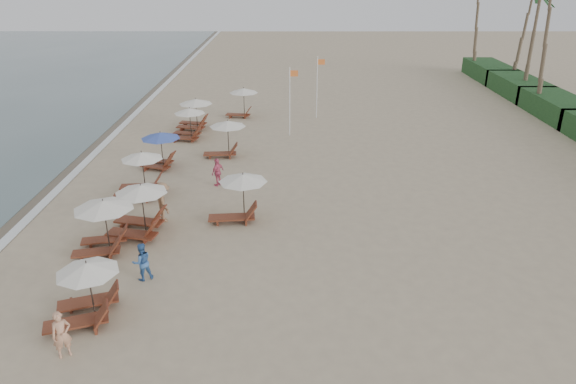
{
  "coord_description": "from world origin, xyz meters",
  "views": [
    {
      "loc": [
        0.96,
        -17.82,
        10.91
      ],
      "look_at": [
        1.0,
        4.32,
        1.3
      ],
      "focal_mm": 32.65,
      "sensor_mm": 36.0,
      "label": 1
    }
  ],
  "objects_px": {
    "lounger_station_4": "(159,148)",
    "beachgoer_near": "(62,335)",
    "lounger_station_1": "(101,224)",
    "lounger_station_5": "(187,124)",
    "inland_station_2": "(241,99)",
    "beachgoer_mid_a": "(142,262)",
    "inland_station_1": "(224,135)",
    "beachgoer_far_a": "(218,172)",
    "beachgoer_mid_b": "(163,202)",
    "lounger_station_0": "(83,294)",
    "flag_pole_near": "(290,99)",
    "inland_station_0": "(237,195)",
    "lounger_station_3": "(139,177)",
    "lounger_station_6": "(193,114)",
    "lounger_station_2": "(137,212)"
  },
  "relations": [
    {
      "from": "lounger_station_0",
      "to": "inland_station_2",
      "type": "xyz_separation_m",
      "value": [
        3.19,
        25.47,
        0.44
      ]
    },
    {
      "from": "lounger_station_0",
      "to": "beachgoer_far_a",
      "type": "distance_m",
      "value": 11.96
    },
    {
      "from": "inland_station_2",
      "to": "beachgoer_mid_a",
      "type": "bearing_deg",
      "value": -94.68
    },
    {
      "from": "lounger_station_1",
      "to": "lounger_station_3",
      "type": "relative_size",
      "value": 1.01
    },
    {
      "from": "beachgoer_near",
      "to": "inland_station_2",
      "type": "bearing_deg",
      "value": 50.01
    },
    {
      "from": "inland_station_2",
      "to": "beachgoer_mid_a",
      "type": "relative_size",
      "value": 1.75
    },
    {
      "from": "lounger_station_4",
      "to": "beachgoer_near",
      "type": "xyz_separation_m",
      "value": [
        0.71,
        -16.18,
        -0.39
      ]
    },
    {
      "from": "inland_station_1",
      "to": "flag_pole_near",
      "type": "relative_size",
      "value": 0.58
    },
    {
      "from": "beachgoer_mid_b",
      "to": "beachgoer_far_a",
      "type": "bearing_deg",
      "value": -52.0
    },
    {
      "from": "inland_station_0",
      "to": "inland_station_2",
      "type": "height_order",
      "value": "same"
    },
    {
      "from": "inland_station_1",
      "to": "lounger_station_6",
      "type": "bearing_deg",
      "value": 115.64
    },
    {
      "from": "lounger_station_0",
      "to": "lounger_station_4",
      "type": "height_order",
      "value": "lounger_station_0"
    },
    {
      "from": "lounger_station_0",
      "to": "beachgoer_mid_a",
      "type": "relative_size",
      "value": 1.71
    },
    {
      "from": "beachgoer_mid_a",
      "to": "flag_pole_near",
      "type": "xyz_separation_m",
      "value": [
        5.63,
        18.21,
        1.85
      ]
    },
    {
      "from": "inland_station_0",
      "to": "beachgoer_near",
      "type": "distance_m",
      "value": 10.21
    },
    {
      "from": "beachgoer_near",
      "to": "beachgoer_mid_b",
      "type": "xyz_separation_m",
      "value": [
        1.06,
        9.16,
        0.17
      ]
    },
    {
      "from": "beachgoer_near",
      "to": "beachgoer_mid_a",
      "type": "distance_m",
      "value": 4.42
    },
    {
      "from": "lounger_station_5",
      "to": "beachgoer_mid_a",
      "type": "bearing_deg",
      "value": -85.59
    },
    {
      "from": "beachgoer_near",
      "to": "lounger_station_5",
      "type": "bearing_deg",
      "value": 56.77
    },
    {
      "from": "inland_station_0",
      "to": "beachgoer_far_a",
      "type": "height_order",
      "value": "inland_station_0"
    },
    {
      "from": "inland_station_1",
      "to": "flag_pole_near",
      "type": "distance_m",
      "value": 6.09
    },
    {
      "from": "inland_station_1",
      "to": "beachgoer_far_a",
      "type": "height_order",
      "value": "inland_station_1"
    },
    {
      "from": "beachgoer_far_a",
      "to": "lounger_station_6",
      "type": "bearing_deg",
      "value": -131.32
    },
    {
      "from": "beachgoer_mid_b",
      "to": "lounger_station_5",
      "type": "bearing_deg",
      "value": -22.11
    },
    {
      "from": "lounger_station_3",
      "to": "inland_station_2",
      "type": "bearing_deg",
      "value": 75.26
    },
    {
      "from": "beachgoer_mid_a",
      "to": "beachgoer_mid_b",
      "type": "bearing_deg",
      "value": -116.27
    },
    {
      "from": "lounger_station_2",
      "to": "lounger_station_4",
      "type": "xyz_separation_m",
      "value": [
        -0.91,
        8.27,
        0.12
      ]
    },
    {
      "from": "lounger_station_1",
      "to": "inland_station_1",
      "type": "bearing_deg",
      "value": 72.43
    },
    {
      "from": "lounger_station_3",
      "to": "lounger_station_6",
      "type": "xyz_separation_m",
      "value": [
        0.8,
        12.08,
        0.07
      ]
    },
    {
      "from": "lounger_station_1",
      "to": "beachgoer_far_a",
      "type": "distance_m",
      "value": 8.05
    },
    {
      "from": "inland_station_0",
      "to": "beachgoer_mid_b",
      "type": "xyz_separation_m",
      "value": [
        -3.41,
        0.0,
        -0.35
      ]
    },
    {
      "from": "lounger_station_1",
      "to": "inland_station_1",
      "type": "height_order",
      "value": "lounger_station_1"
    },
    {
      "from": "lounger_station_1",
      "to": "lounger_station_5",
      "type": "bearing_deg",
      "value": 87.01
    },
    {
      "from": "lounger_station_3",
      "to": "beachgoer_mid_a",
      "type": "bearing_deg",
      "value": -74.75
    },
    {
      "from": "beachgoer_mid_b",
      "to": "beachgoer_far_a",
      "type": "height_order",
      "value": "beachgoer_mid_b"
    },
    {
      "from": "lounger_station_4",
      "to": "beachgoer_near",
      "type": "height_order",
      "value": "lounger_station_4"
    },
    {
      "from": "lounger_station_0",
      "to": "beachgoer_near",
      "type": "xyz_separation_m",
      "value": [
        -0.02,
        -1.83,
        -0.2
      ]
    },
    {
      "from": "lounger_station_2",
      "to": "inland_station_2",
      "type": "bearing_deg",
      "value": 81.16
    },
    {
      "from": "lounger_station_5",
      "to": "beachgoer_mid_b",
      "type": "distance_m",
      "value": 12.52
    },
    {
      "from": "inland_station_2",
      "to": "lounger_station_1",
      "type": "bearing_deg",
      "value": -100.89
    },
    {
      "from": "lounger_station_4",
      "to": "lounger_station_5",
      "type": "relative_size",
      "value": 0.99
    },
    {
      "from": "lounger_station_1",
      "to": "inland_station_0",
      "type": "distance_m",
      "value": 5.99
    },
    {
      "from": "inland_station_2",
      "to": "flag_pole_near",
      "type": "xyz_separation_m",
      "value": [
        3.74,
        -4.87,
        1.17
      ]
    },
    {
      "from": "lounger_station_0",
      "to": "inland_station_1",
      "type": "distance_m",
      "value": 16.5
    },
    {
      "from": "lounger_station_4",
      "to": "beachgoer_mid_b",
      "type": "distance_m",
      "value": 7.25
    },
    {
      "from": "lounger_station_0",
      "to": "lounger_station_6",
      "type": "bearing_deg",
      "value": 90.09
    },
    {
      "from": "lounger_station_1",
      "to": "lounger_station_3",
      "type": "height_order",
      "value": "lounger_station_3"
    },
    {
      "from": "beachgoer_mid_b",
      "to": "flag_pole_near",
      "type": "height_order",
      "value": "flag_pole_near"
    },
    {
      "from": "lounger_station_0",
      "to": "lounger_station_5",
      "type": "xyz_separation_m",
      "value": [
        -0.05,
        19.81,
        0.07
      ]
    },
    {
      "from": "lounger_station_5",
      "to": "inland_station_2",
      "type": "xyz_separation_m",
      "value": [
        3.23,
        5.67,
        0.37
      ]
    }
  ]
}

